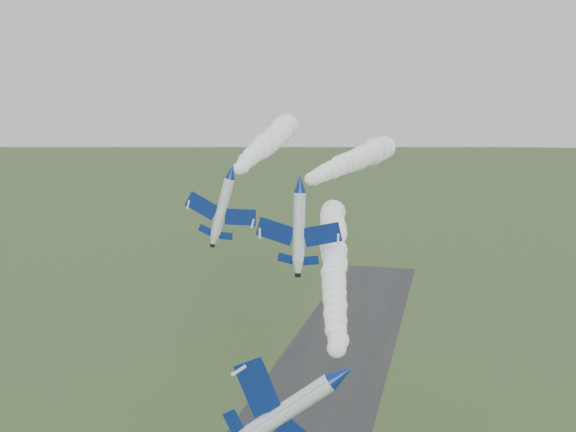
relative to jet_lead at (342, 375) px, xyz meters
name	(u,v)px	position (x,y,z in m)	size (l,w,h in m)	color
jet_lead	(342,375)	(0.00, 0.00, 0.00)	(6.81, 13.23, 9.03)	white
smoke_trail_jet_lead	(334,256)	(-7.43, 36.41, 1.63)	(4.48, 66.99, 4.48)	white
jet_pair_left	(232,171)	(-20.82, 32.13, 13.44)	(9.70, 11.89, 3.66)	white
smoke_trail_jet_pair_left	(269,141)	(-26.64, 70.56, 15.79)	(5.64, 72.83, 5.64)	white
jet_pair_right	(300,183)	(-11.39, 32.34, 12.08)	(11.54, 13.89, 3.43)	white
smoke_trail_jet_pair_right	(356,159)	(-9.52, 69.57, 12.68)	(5.32, 67.48, 5.32)	white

